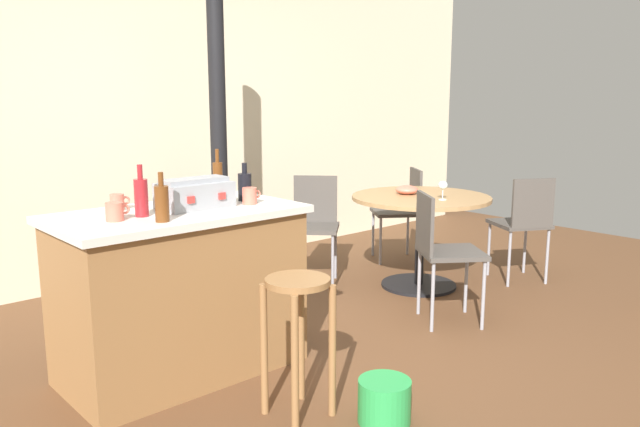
{
  "coord_description": "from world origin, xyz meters",
  "views": [
    {
      "loc": [
        -2.54,
        -2.38,
        1.52
      ],
      "look_at": [
        0.18,
        0.65,
        0.75
      ],
      "focal_mm": 35.36,
      "sensor_mm": 36.0,
      "label": 1
    }
  ],
  "objects_px": {
    "wine_glass": "(443,186)",
    "bottle_1": "(245,186)",
    "wooden_stool": "(298,319)",
    "bottle_3": "(218,178)",
    "dining_table": "(420,217)",
    "kitchen_island": "(181,292)",
    "folding_chair_left": "(442,246)",
    "bottle_0": "(162,203)",
    "folding_chair_far": "(314,220)",
    "cup_0": "(115,212)",
    "toolbox": "(195,194)",
    "serving_bowl": "(407,190)",
    "folding_chair_right": "(524,220)",
    "cup_1": "(118,202)",
    "cup_2": "(250,196)",
    "bottle_2": "(141,196)",
    "wood_stove": "(221,219)",
    "plastic_bucket": "(384,401)",
    "folding_chair_near": "(403,207)"
  },
  "relations": [
    {
      "from": "plastic_bucket",
      "to": "folding_chair_near",
      "type": "bearing_deg",
      "value": 39.29
    },
    {
      "from": "wooden_stool",
      "to": "bottle_3",
      "type": "height_order",
      "value": "bottle_3"
    },
    {
      "from": "wood_stove",
      "to": "toolbox",
      "type": "xyz_separation_m",
      "value": [
        -0.99,
        -1.28,
        0.45
      ]
    },
    {
      "from": "wine_glass",
      "to": "bottle_1",
      "type": "bearing_deg",
      "value": 176.44
    },
    {
      "from": "kitchen_island",
      "to": "folding_chair_left",
      "type": "xyz_separation_m",
      "value": [
        1.69,
        -0.47,
        0.07
      ]
    },
    {
      "from": "wood_stove",
      "to": "bottle_0",
      "type": "relative_size",
      "value": 9.23
    },
    {
      "from": "cup_0",
      "to": "wooden_stool",
      "type": "bearing_deg",
      "value": -54.55
    },
    {
      "from": "kitchen_island",
      "to": "bottle_2",
      "type": "distance_m",
      "value": 0.6
    },
    {
      "from": "wood_stove",
      "to": "bottle_2",
      "type": "distance_m",
      "value": 1.92
    },
    {
      "from": "kitchen_island",
      "to": "bottle_0",
      "type": "relative_size",
      "value": 5.41
    },
    {
      "from": "folding_chair_far",
      "to": "bottle_1",
      "type": "xyz_separation_m",
      "value": [
        -1.24,
        -0.79,
        0.49
      ]
    },
    {
      "from": "folding_chair_left",
      "to": "cup_2",
      "type": "distance_m",
      "value": 1.41
    },
    {
      "from": "cup_2",
      "to": "wine_glass",
      "type": "relative_size",
      "value": 0.82
    },
    {
      "from": "folding_chair_right",
      "to": "toolbox",
      "type": "xyz_separation_m",
      "value": [
        -2.83,
        0.35,
        0.47
      ]
    },
    {
      "from": "folding_chair_left",
      "to": "cup_0",
      "type": "relative_size",
      "value": 7.24
    },
    {
      "from": "folding_chair_left",
      "to": "folding_chair_far",
      "type": "bearing_deg",
      "value": 90.06
    },
    {
      "from": "bottle_0",
      "to": "bottle_2",
      "type": "xyz_separation_m",
      "value": [
        -0.01,
        0.19,
        0.01
      ]
    },
    {
      "from": "folding_chair_near",
      "to": "toolbox",
      "type": "distance_m",
      "value": 2.82
    },
    {
      "from": "kitchen_island",
      "to": "folding_chair_far",
      "type": "height_order",
      "value": "kitchen_island"
    },
    {
      "from": "wooden_stool",
      "to": "plastic_bucket",
      "type": "height_order",
      "value": "wooden_stool"
    },
    {
      "from": "folding_chair_right",
      "to": "bottle_1",
      "type": "xyz_separation_m",
      "value": [
        -2.49,
        0.36,
        0.48
      ]
    },
    {
      "from": "kitchen_island",
      "to": "dining_table",
      "type": "relative_size",
      "value": 1.21
    },
    {
      "from": "folding_chair_left",
      "to": "cup_2",
      "type": "xyz_separation_m",
      "value": [
        -1.29,
        0.37,
        0.43
      ]
    },
    {
      "from": "bottle_1",
      "to": "wine_glass",
      "type": "relative_size",
      "value": 1.54
    },
    {
      "from": "wooden_stool",
      "to": "dining_table",
      "type": "xyz_separation_m",
      "value": [
        2.06,
        0.94,
        0.09
      ]
    },
    {
      "from": "cup_1",
      "to": "cup_0",
      "type": "bearing_deg",
      "value": -116.81
    },
    {
      "from": "wooden_stool",
      "to": "cup_1",
      "type": "bearing_deg",
      "value": 111.63
    },
    {
      "from": "cup_1",
      "to": "bottle_2",
      "type": "bearing_deg",
      "value": -86.01
    },
    {
      "from": "folding_chair_far",
      "to": "wine_glass",
      "type": "height_order",
      "value": "wine_glass"
    },
    {
      "from": "folding_chair_left",
      "to": "bottle_0",
      "type": "relative_size",
      "value": 3.65
    },
    {
      "from": "cup_1",
      "to": "cup_2",
      "type": "relative_size",
      "value": 0.94
    },
    {
      "from": "cup_0",
      "to": "wine_glass",
      "type": "distance_m",
      "value": 2.56
    },
    {
      "from": "folding_chair_left",
      "to": "bottle_1",
      "type": "bearing_deg",
      "value": 158.31
    },
    {
      "from": "folding_chair_far",
      "to": "cup_2",
      "type": "relative_size",
      "value": 7.4
    },
    {
      "from": "kitchen_island",
      "to": "wine_glass",
      "type": "distance_m",
      "value": 2.23
    },
    {
      "from": "folding_chair_right",
      "to": "kitchen_island",
      "type": "bearing_deg",
      "value": 173.33
    },
    {
      "from": "folding_chair_far",
      "to": "wood_stove",
      "type": "relative_size",
      "value": 0.39
    },
    {
      "from": "bottle_2",
      "to": "wine_glass",
      "type": "bearing_deg",
      "value": -1.33
    },
    {
      "from": "cup_1",
      "to": "plastic_bucket",
      "type": "height_order",
      "value": "cup_1"
    },
    {
      "from": "wooden_stool",
      "to": "cup_2",
      "type": "height_order",
      "value": "cup_2"
    },
    {
      "from": "serving_bowl",
      "to": "toolbox",
      "type": "bearing_deg",
      "value": -172.65
    },
    {
      "from": "folding_chair_near",
      "to": "cup_2",
      "type": "relative_size",
      "value": 7.27
    },
    {
      "from": "cup_2",
      "to": "serving_bowl",
      "type": "relative_size",
      "value": 0.65
    },
    {
      "from": "wooden_stool",
      "to": "toolbox",
      "type": "bearing_deg",
      "value": 93.77
    },
    {
      "from": "toolbox",
      "to": "bottle_2",
      "type": "xyz_separation_m",
      "value": [
        -0.33,
        -0.04,
        0.03
      ]
    },
    {
      "from": "wooden_stool",
      "to": "wood_stove",
      "type": "height_order",
      "value": "wood_stove"
    },
    {
      "from": "wood_stove",
      "to": "toolbox",
      "type": "height_order",
      "value": "wood_stove"
    },
    {
      "from": "plastic_bucket",
      "to": "wine_glass",
      "type": "bearing_deg",
      "value": 30.35
    },
    {
      "from": "cup_2",
      "to": "cup_1",
      "type": "bearing_deg",
      "value": 153.96
    },
    {
      "from": "dining_table",
      "to": "cup_1",
      "type": "xyz_separation_m",
      "value": [
        -2.46,
        0.07,
        0.39
      ]
    }
  ]
}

